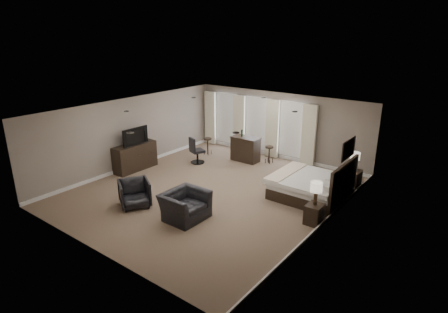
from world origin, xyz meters
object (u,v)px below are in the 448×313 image
Objects in this scene: lamp_near at (316,194)px; bar_stool_right at (269,155)px; armchair_far at (135,192)px; bar_counter at (245,149)px; bar_stool_left at (208,146)px; tv at (134,142)px; nightstand_far at (352,180)px; lamp_far at (354,162)px; dresser at (135,157)px; bed at (308,176)px; armchair_near at (185,201)px; nightstand_near at (314,214)px; desk_chair at (197,150)px.

bar_stool_right is (-3.38, 3.36, -0.52)m from lamp_near.
bar_counter reaches higher than armchair_far.
bar_stool_left is 2.62m from bar_stool_right.
lamp_near is 0.58× the size of tv.
nightstand_far is 3.41m from bar_stool_right.
dresser is at bearing -155.88° from lamp_far.
dresser is 0.56m from tv.
armchair_far is (-4.58, -2.19, -0.43)m from lamp_near.
bar_counter is (-3.36, 1.58, -0.18)m from bed.
bar_counter is at bearing 144.55° from lamp_near.
armchair_near reaches higher than nightstand_far.
bar_counter is (-4.25, 0.13, -0.43)m from lamp_far.
bar_counter is at bearing 9.20° from bar_stool_left.
bar_stool_right is at bearing 20.70° from bar_counter.
dresser is (-6.03, -1.65, -0.18)m from bed.
lamp_near is 0.74× the size of armchair_far.
lamp_far is (0.89, 1.45, 0.25)m from bed.
tv reaches higher than nightstand_near.
desk_chair is at bearing -167.92° from nightstand_far.
bar_counter reaches higher than bar_stool_right.
lamp_near is at bearing -90.00° from nightstand_near.
bed is 5.22m from bar_stool_left.
lamp_far is 0.57× the size of tv.
nightstand_near is 3.46m from armchair_near.
tv reaches higher than dresser.
tv is 0.98× the size of bar_counter.
desk_chair is at bearing 176.86° from bed.
tv is 1.58× the size of bar_stool_left.
dresser is 5.02m from bar_stool_right.
bar_stool_left is 0.67× the size of desk_chair.
armchair_near reaches higher than bar_counter.
armchair_near is at bearing -56.74° from bar_stool_left.
lamp_near is at bearing -56.84° from armchair_near.
lamp_near reaches higher than bar_stool_right.
lamp_near is 0.57× the size of bar_counter.
nightstand_near is 5.08m from armchair_far.
nightstand_far is 7.58m from dresser.
armchair_near is at bearing -121.39° from nightstand_far.
lamp_far reaches higher than desk_chair.
bar_counter is 1.87m from desk_chair.
armchair_far is at bearing -132.00° from lamp_far.
lamp_far is 7.58m from tv.
lamp_near reaches higher than bar_stool_left.
tv is at bearing 68.05° from armchair_near.
nightstand_far is 0.98× the size of lamp_far.
lamp_far reaches higher than armchair_far.
lamp_near is 5.24m from bar_counter.
dresser is at bearing -129.56° from bar_counter.
armchair_far is (-4.58, -2.19, 0.16)m from nightstand_near.
tv is 1.27× the size of armchair_far.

